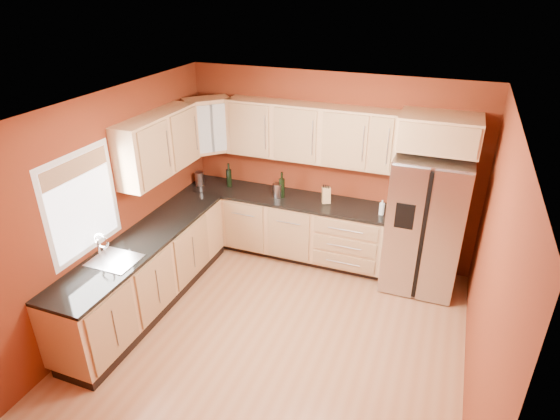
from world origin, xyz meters
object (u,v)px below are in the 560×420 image
(wine_bottle_a, at_px, (229,175))
(soap_dispenser, at_px, (382,207))
(knife_block, at_px, (326,195))
(refrigerator, at_px, (425,224))
(canister_left, at_px, (200,179))

(wine_bottle_a, height_order, soap_dispenser, wine_bottle_a)
(wine_bottle_a, relative_size, knife_block, 1.63)
(wine_bottle_a, bearing_deg, knife_block, -1.24)
(refrigerator, height_order, soap_dispenser, refrigerator)
(knife_block, bearing_deg, canister_left, 158.53)
(soap_dispenser, bearing_deg, canister_left, -179.94)
(soap_dispenser, bearing_deg, knife_block, 173.82)
(wine_bottle_a, bearing_deg, canister_left, -164.51)
(canister_left, height_order, wine_bottle_a, wine_bottle_a)
(refrigerator, distance_m, canister_left, 3.20)
(refrigerator, distance_m, wine_bottle_a, 2.79)
(refrigerator, relative_size, soap_dispenser, 9.00)
(knife_block, bearing_deg, soap_dispenser, -30.23)
(knife_block, bearing_deg, refrigerator, -27.68)
(wine_bottle_a, distance_m, soap_dispenser, 2.23)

